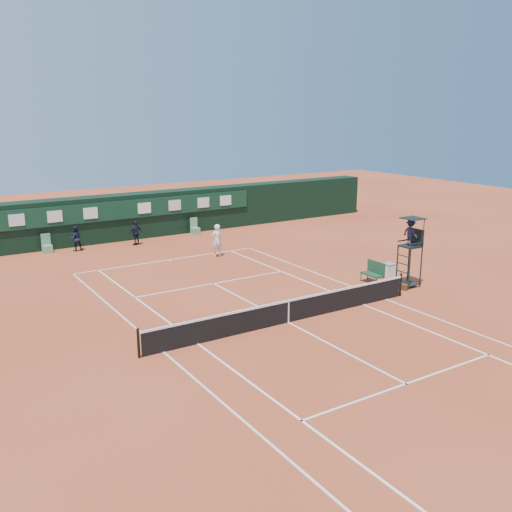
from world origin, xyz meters
The scene contains 14 objects.
ground centered at (0.00, 0.00, 0.00)m, with size 90.00×90.00×0.00m, color #B94C2B.
court_lines centered at (0.00, 0.00, 0.01)m, with size 11.05×23.85×0.01m.
tennis_net centered at (0.00, 0.00, 0.51)m, with size 12.90×0.10×1.10m.
back_wall centered at (0.00, 18.74, 1.51)m, with size 40.00×1.65×3.00m.
linesman_chair_left centered at (-5.50, 17.48, 0.32)m, with size 0.55×0.50×1.15m.
linesman_chair_right centered at (4.50, 17.48, 0.32)m, with size 0.55×0.50×1.15m.
umpire_chair centered at (7.82, 0.86, 2.46)m, with size 0.96×0.95×3.42m.
player_bench centered at (6.84, 2.21, 0.60)m, with size 0.56×1.20×1.10m.
tennis_bag centered at (7.21, 0.75, 0.14)m, with size 0.32×0.72×0.27m, color black.
cooler centered at (8.43, 2.77, 0.33)m, with size 0.57×0.57×0.65m.
tennis_ball centered at (2.20, 10.66, 0.03)m, with size 0.07×0.07×0.07m, color #C0E134.
player centered at (2.76, 11.10, 0.97)m, with size 0.71×0.47×1.95m, color white.
ball_kid_left centered at (-3.88, 17.00, 0.78)m, with size 0.76×0.59×1.57m, color black.
ball_kid_right centered at (-0.17, 16.53, 0.79)m, with size 0.93×0.39×1.58m, color black.
Camera 1 is at (-12.83, -17.74, 8.39)m, focal length 40.00 mm.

